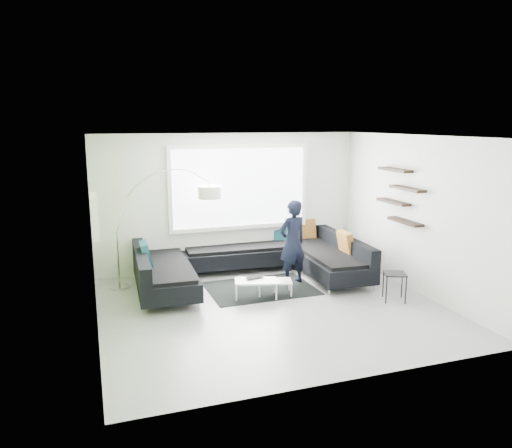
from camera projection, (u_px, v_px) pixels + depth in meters
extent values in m
plane|color=gray|center=(272.00, 308.00, 8.25)|extent=(5.50, 5.50, 0.00)
cube|color=silver|center=(230.00, 202.00, 10.29)|extent=(5.50, 0.04, 2.80)
cube|color=silver|center=(350.00, 268.00, 5.65)|extent=(5.50, 0.04, 2.80)
cube|color=silver|center=(92.00, 238.00, 7.10)|extent=(0.04, 5.00, 2.80)
cube|color=silver|center=(418.00, 215.00, 8.83)|extent=(0.04, 5.00, 2.80)
cube|color=white|center=(273.00, 136.00, 7.69)|extent=(5.50, 5.00, 0.04)
cube|color=#6B9E33|center=(93.00, 238.00, 7.11)|extent=(0.01, 5.00, 2.80)
cube|color=white|center=(240.00, 187.00, 10.25)|extent=(2.96, 0.06, 1.68)
cube|color=white|center=(95.00, 216.00, 7.64)|extent=(0.12, 0.66, 0.66)
cube|color=black|center=(400.00, 195.00, 9.11)|extent=(0.20, 1.24, 0.95)
cube|color=black|center=(248.00, 270.00, 9.60)|extent=(4.31, 2.77, 0.44)
cube|color=black|center=(248.00, 250.00, 9.52)|extent=(4.31, 2.77, 0.33)
cube|color=brown|center=(248.00, 247.00, 9.50)|extent=(3.77, 0.37, 0.47)
cube|color=black|center=(261.00, 288.00, 9.20)|extent=(1.95, 1.43, 0.01)
cube|color=white|center=(265.00, 287.00, 8.80)|extent=(1.05, 0.78, 0.31)
cube|color=black|center=(394.00, 287.00, 8.55)|extent=(0.47, 0.47, 0.49)
imported|color=black|center=(292.00, 242.00, 9.35)|extent=(0.77, 0.66, 1.61)
imported|color=black|center=(256.00, 278.00, 8.77)|extent=(0.46, 0.40, 0.03)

